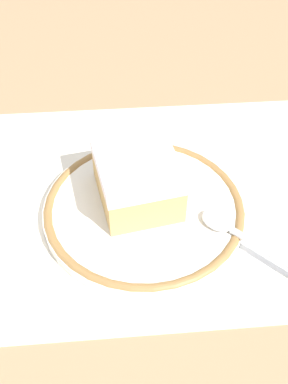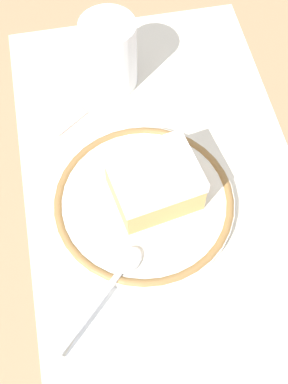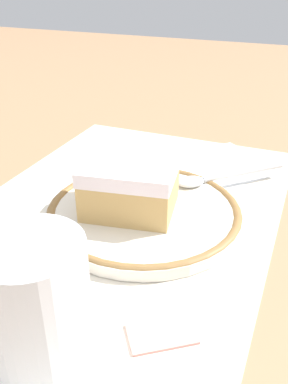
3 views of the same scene
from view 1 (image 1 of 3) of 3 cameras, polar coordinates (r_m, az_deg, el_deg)
name	(u,v)px [view 1 (image 1 of 3)]	position (r m, az deg, el deg)	size (l,w,h in m)	color
ground_plane	(113,197)	(0.49, -3.90, -0.66)	(2.40, 2.40, 0.00)	#9E7551
placemat	(113,197)	(0.49, -3.91, -0.60)	(0.55, 0.33, 0.00)	beige
plate	(144,208)	(0.47, 0.00, -2.10)	(0.21, 0.21, 0.01)	silver
cake_slice	(137,178)	(0.45, -0.88, 1.78)	(0.09, 0.10, 0.05)	tan
spoon	(245,237)	(0.44, 12.64, -5.63)	(0.11, 0.12, 0.01)	silver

